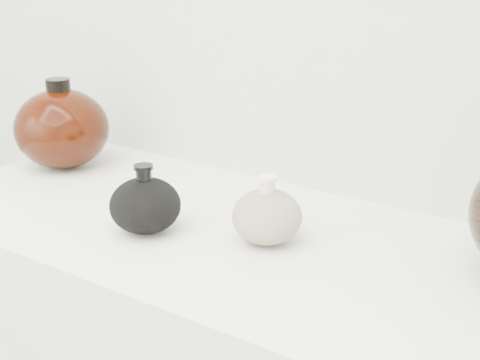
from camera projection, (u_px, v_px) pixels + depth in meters
The scene contains 3 objects.
black_gourd_vase at pixel (145, 205), 1.07m from camera, with size 0.12×0.12×0.11m.
cream_gourd_vase at pixel (267, 216), 1.03m from camera, with size 0.12×0.12×0.11m.
left_round_pot at pixel (62, 128), 1.37m from camera, with size 0.20×0.20×0.19m.
Camera 1 is at (0.56, 0.14, 1.34)m, focal length 50.00 mm.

